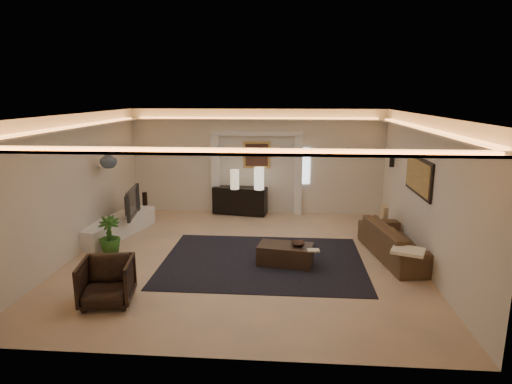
# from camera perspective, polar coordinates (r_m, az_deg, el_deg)

# --- Properties ---
(floor) EXTENTS (7.00, 7.00, 0.00)m
(floor) POSITION_cam_1_polar(r_m,az_deg,el_deg) (8.98, -1.58, -8.63)
(floor) COLOR #D5AB83
(floor) RESTS_ON ground
(ceiling) EXTENTS (7.00, 7.00, 0.00)m
(ceiling) POSITION_cam_1_polar(r_m,az_deg,el_deg) (8.37, -1.71, 10.18)
(ceiling) COLOR white
(ceiling) RESTS_ON ground
(wall_back) EXTENTS (7.00, 0.00, 7.00)m
(wall_back) POSITION_cam_1_polar(r_m,az_deg,el_deg) (11.99, 0.11, 4.02)
(wall_back) COLOR beige
(wall_back) RESTS_ON ground
(wall_front) EXTENTS (7.00, 0.00, 7.00)m
(wall_front) POSITION_cam_1_polar(r_m,az_deg,el_deg) (5.23, -5.69, -7.81)
(wall_front) COLOR beige
(wall_front) RESTS_ON ground
(wall_left) EXTENTS (0.00, 7.00, 7.00)m
(wall_left) POSITION_cam_1_polar(r_m,az_deg,el_deg) (9.58, -22.96, 0.75)
(wall_left) COLOR beige
(wall_left) RESTS_ON ground
(wall_right) EXTENTS (0.00, 7.00, 7.00)m
(wall_right) POSITION_cam_1_polar(r_m,az_deg,el_deg) (8.91, 21.36, 0.04)
(wall_right) COLOR beige
(wall_right) RESTS_ON ground
(cove_soffit) EXTENTS (7.00, 7.00, 0.04)m
(cove_soffit) POSITION_cam_1_polar(r_m,az_deg,el_deg) (8.39, -1.69, 8.27)
(cove_soffit) COLOR silver
(cove_soffit) RESTS_ON ceiling
(daylight_slit) EXTENTS (0.25, 0.03, 1.00)m
(daylight_slit) POSITION_cam_1_polar(r_m,az_deg,el_deg) (11.96, 6.57, 3.43)
(daylight_slit) COLOR white
(daylight_slit) RESTS_ON wall_back
(area_rug) EXTENTS (4.00, 3.00, 0.01)m
(area_rug) POSITION_cam_1_polar(r_m,az_deg,el_deg) (8.76, 0.92, -9.15)
(area_rug) COLOR black
(area_rug) RESTS_ON ground
(pilaster_left) EXTENTS (0.22, 0.20, 2.20)m
(pilaster_left) POSITION_cam_1_polar(r_m,az_deg,el_deg) (12.09, -5.38, 2.36)
(pilaster_left) COLOR silver
(pilaster_left) RESTS_ON ground
(pilaster_right) EXTENTS (0.22, 0.20, 2.20)m
(pilaster_right) POSITION_cam_1_polar(r_m,az_deg,el_deg) (11.92, 5.60, 2.20)
(pilaster_right) COLOR silver
(pilaster_right) RESTS_ON ground
(alcove_header) EXTENTS (2.52, 0.20, 0.12)m
(alcove_header) POSITION_cam_1_polar(r_m,az_deg,el_deg) (11.79, 0.07, 7.79)
(alcove_header) COLOR silver
(alcove_header) RESTS_ON wall_back
(painting_frame) EXTENTS (0.74, 0.04, 0.74)m
(painting_frame) POSITION_cam_1_polar(r_m,az_deg,el_deg) (11.93, 0.10, 4.95)
(painting_frame) COLOR tan
(painting_frame) RESTS_ON wall_back
(painting_canvas) EXTENTS (0.62, 0.02, 0.62)m
(painting_canvas) POSITION_cam_1_polar(r_m,az_deg,el_deg) (11.90, 0.09, 4.94)
(painting_canvas) COLOR #4C2D1E
(painting_canvas) RESTS_ON wall_back
(art_panel_frame) EXTENTS (0.04, 1.64, 0.74)m
(art_panel_frame) POSITION_cam_1_polar(r_m,az_deg,el_deg) (9.13, 20.78, 1.99)
(art_panel_frame) COLOR black
(art_panel_frame) RESTS_ON wall_right
(art_panel_gold) EXTENTS (0.02, 1.50, 0.62)m
(art_panel_gold) POSITION_cam_1_polar(r_m,az_deg,el_deg) (9.12, 20.63, 1.99)
(art_panel_gold) COLOR tan
(art_panel_gold) RESTS_ON wall_right
(wall_sconce) EXTENTS (0.12, 0.12, 0.22)m
(wall_sconce) POSITION_cam_1_polar(r_m,az_deg,el_deg) (10.92, 17.58, 3.78)
(wall_sconce) COLOR black
(wall_sconce) RESTS_ON wall_right
(wall_niche) EXTENTS (0.10, 0.55, 0.04)m
(wall_niche) POSITION_cam_1_polar(r_m,az_deg,el_deg) (10.76, -19.41, 3.35)
(wall_niche) COLOR silver
(wall_niche) RESTS_ON wall_left
(console) EXTENTS (1.54, 0.68, 0.74)m
(console) POSITION_cam_1_polar(r_m,az_deg,el_deg) (11.99, -2.14, -1.10)
(console) COLOR black
(console) RESTS_ON ground
(lamp_left) EXTENTS (0.24, 0.24, 0.53)m
(lamp_left) POSITION_cam_1_polar(r_m,az_deg,el_deg) (11.63, -2.85, 1.94)
(lamp_left) COLOR beige
(lamp_left) RESTS_ON console
(lamp_right) EXTENTS (0.31, 0.31, 0.60)m
(lamp_right) POSITION_cam_1_polar(r_m,az_deg,el_deg) (11.57, 0.41, 1.89)
(lamp_right) COLOR white
(lamp_right) RESTS_ON console
(media_ledge) EXTENTS (1.17, 2.45, 0.45)m
(media_ledge) POSITION_cam_1_polar(r_m,az_deg,el_deg) (10.74, -17.94, -4.38)
(media_ledge) COLOR white
(media_ledge) RESTS_ON ground
(tv) EXTENTS (1.21, 0.32, 0.69)m
(tv) POSITION_cam_1_polar(r_m,az_deg,el_deg) (10.61, -16.61, -1.30)
(tv) COLOR black
(tv) RESTS_ON media_ledge
(figurine) EXTENTS (0.13, 0.13, 0.34)m
(figurine) POSITION_cam_1_polar(r_m,az_deg,el_deg) (11.60, -14.53, -0.77)
(figurine) COLOR black
(figurine) RESTS_ON media_ledge
(ginger_jar) EXTENTS (0.39, 0.39, 0.39)m
(ginger_jar) POSITION_cam_1_polar(r_m,az_deg,el_deg) (10.20, -19.00, 4.13)
(ginger_jar) COLOR slate
(ginger_jar) RESTS_ON wall_niche
(plant) EXTENTS (0.55, 0.55, 0.79)m
(plant) POSITION_cam_1_polar(r_m,az_deg,el_deg) (9.59, -18.85, -5.43)
(plant) COLOR #265218
(plant) RESTS_ON ground
(sofa) EXTENTS (2.45, 1.30, 0.68)m
(sofa) POSITION_cam_1_polar(r_m,az_deg,el_deg) (9.33, 18.31, -6.26)
(sofa) COLOR brown
(sofa) RESTS_ON ground
(throw_blanket) EXTENTS (0.69, 0.63, 0.06)m
(throw_blanket) POSITION_cam_1_polar(r_m,az_deg,el_deg) (8.23, 19.52, -7.37)
(throw_blanket) COLOR silver
(throw_blanket) RESTS_ON sofa
(throw_pillow) EXTENTS (0.11, 0.36, 0.36)m
(throw_pillow) POSITION_cam_1_polar(r_m,az_deg,el_deg) (10.56, 16.63, -2.73)
(throw_pillow) COLOR tan
(throw_pillow) RESTS_ON sofa
(coffee_table) EXTENTS (1.13, 0.73, 0.39)m
(coffee_table) POSITION_cam_1_polar(r_m,az_deg,el_deg) (8.58, 3.92, -8.26)
(coffee_table) COLOR #2F2018
(coffee_table) RESTS_ON ground
(bowl) EXTENTS (0.32, 0.32, 0.07)m
(bowl) POSITION_cam_1_polar(r_m,az_deg,el_deg) (8.47, 5.58, -6.84)
(bowl) COLOR black
(bowl) RESTS_ON coffee_table
(magazine) EXTENTS (0.23, 0.18, 0.03)m
(magazine) POSITION_cam_1_polar(r_m,az_deg,el_deg) (8.24, 7.62, -7.60)
(magazine) COLOR beige
(magazine) RESTS_ON coffee_table
(armchair) EXTENTS (0.92, 0.94, 0.74)m
(armchair) POSITION_cam_1_polar(r_m,az_deg,el_deg) (7.39, -19.16, -11.18)
(armchair) COLOR black
(armchair) RESTS_ON ground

